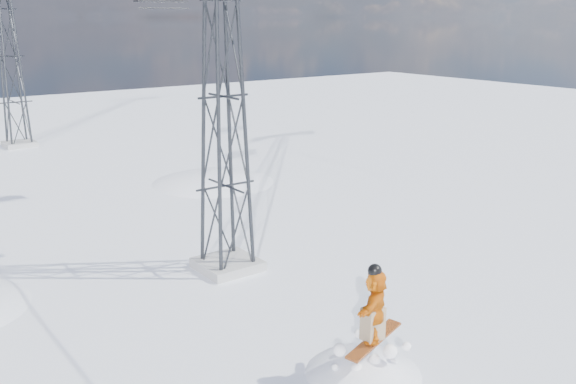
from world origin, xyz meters
The scene contains 2 objects.
lift_tower_near centered at (0.80, 8.00, 5.47)m, with size 5.20×1.80×11.43m.
lift_tower_far centered at (0.80, 33.00, 5.47)m, with size 5.20×1.80×11.43m.
Camera 1 is at (-8.98, -8.57, 7.77)m, focal length 40.00 mm.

